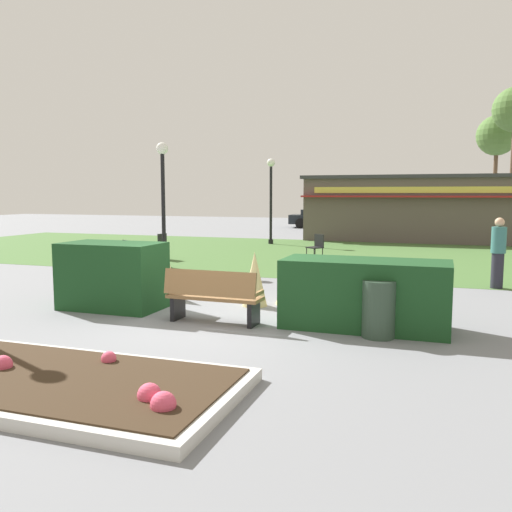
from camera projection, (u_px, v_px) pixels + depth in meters
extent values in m
plane|color=slate|center=(212.00, 322.00, 9.56)|extent=(80.00, 80.00, 0.00)
cube|color=#446B33|center=(333.00, 255.00, 20.03)|extent=(36.00, 12.00, 0.01)
cube|color=beige|center=(57.00, 384.00, 6.28)|extent=(4.29, 2.19, 0.14)
cube|color=#382819|center=(56.00, 378.00, 6.27)|extent=(4.05, 1.95, 0.04)
sphere|color=#E54C6B|center=(149.00, 395.00, 5.60)|extent=(0.25, 0.25, 0.25)
sphere|color=#E54C6B|center=(109.00, 359.00, 6.83)|extent=(0.19, 0.19, 0.19)
sphere|color=#E54C6B|center=(163.00, 404.00, 5.35)|extent=(0.26, 0.26, 0.26)
sphere|color=#E54C6B|center=(3.00, 365.00, 6.58)|extent=(0.23, 0.23, 0.23)
cube|color=olive|center=(215.00, 297.00, 9.51)|extent=(1.71, 0.51, 0.06)
cube|color=olive|center=(209.00, 283.00, 9.27)|extent=(1.70, 0.16, 0.44)
cube|color=black|center=(178.00, 307.00, 9.78)|extent=(0.09, 0.44, 0.45)
cube|color=black|center=(254.00, 313.00, 9.28)|extent=(0.09, 0.44, 0.45)
cube|color=olive|center=(174.00, 288.00, 9.77)|extent=(0.07, 0.44, 0.06)
cube|color=olive|center=(258.00, 293.00, 9.22)|extent=(0.07, 0.44, 0.06)
cube|color=#19421E|center=(113.00, 276.00, 10.65)|extent=(1.94, 1.10, 1.30)
cube|color=#19421E|center=(365.00, 294.00, 9.09)|extent=(2.74, 1.10, 1.16)
cone|color=#D1BC7F|center=(293.00, 282.00, 11.08)|extent=(0.72, 0.72, 0.91)
cone|color=#D1BC7F|center=(255.00, 279.00, 10.90)|extent=(0.51, 0.51, 1.10)
cone|color=#D1BC7F|center=(166.00, 275.00, 11.69)|extent=(0.60, 0.60, 1.01)
cone|color=#D1BC7F|center=(148.00, 274.00, 11.21)|extent=(0.67, 0.67, 1.22)
cylinder|color=black|center=(164.00, 264.00, 16.73)|extent=(0.22, 0.22, 0.20)
cylinder|color=black|center=(163.00, 211.00, 16.55)|extent=(0.12, 0.12, 3.44)
sphere|color=white|center=(162.00, 148.00, 16.33)|extent=(0.36, 0.36, 0.36)
cylinder|color=black|center=(271.00, 242.00, 24.39)|extent=(0.22, 0.22, 0.20)
cylinder|color=black|center=(271.00, 205.00, 24.21)|extent=(0.12, 0.12, 3.44)
sphere|color=white|center=(271.00, 163.00, 23.99)|extent=(0.36, 0.36, 0.36)
cylinder|color=#2D4233|center=(379.00, 309.00, 8.52)|extent=(0.52, 0.52, 0.91)
cube|color=#594C47|center=(422.00, 210.00, 26.01)|extent=(10.73, 3.73, 2.94)
cube|color=#333338|center=(423.00, 177.00, 25.83)|extent=(11.03, 4.03, 0.16)
cube|color=maroon|center=(421.00, 197.00, 24.01)|extent=(10.83, 0.36, 0.08)
cube|color=#D8CC4C|center=(421.00, 190.00, 24.13)|extent=(9.66, 0.04, 0.28)
cube|color=black|center=(158.00, 246.00, 18.70)|extent=(0.52, 0.52, 0.04)
cube|color=black|center=(162.00, 240.00, 18.57)|extent=(0.13, 0.44, 0.44)
cylinder|color=black|center=(157.00, 252.00, 18.98)|extent=(0.03, 0.03, 0.45)
cylinder|color=black|center=(150.00, 253.00, 18.66)|extent=(0.03, 0.03, 0.45)
cylinder|color=black|center=(166.00, 252.00, 18.79)|extent=(0.03, 0.03, 0.45)
cylinder|color=black|center=(159.00, 253.00, 18.47)|extent=(0.03, 0.03, 0.45)
cube|color=black|center=(315.00, 248.00, 18.22)|extent=(0.61, 0.61, 0.04)
cube|color=black|center=(319.00, 241.00, 18.31)|extent=(0.38, 0.29, 0.44)
cylinder|color=black|center=(307.00, 254.00, 18.29)|extent=(0.03, 0.03, 0.45)
cylinder|color=black|center=(314.00, 255.00, 17.98)|extent=(0.03, 0.03, 0.45)
cylinder|color=black|center=(315.00, 253.00, 18.51)|extent=(0.03, 0.03, 0.45)
cylinder|color=black|center=(323.00, 254.00, 18.20)|extent=(0.03, 0.03, 0.45)
cube|color=black|center=(133.00, 255.00, 16.09)|extent=(0.61, 0.61, 0.04)
cube|color=black|center=(126.00, 248.00, 15.94)|extent=(0.39, 0.27, 0.44)
cylinder|color=black|center=(142.00, 262.00, 16.08)|extent=(0.03, 0.03, 0.45)
cylinder|color=black|center=(136.00, 261.00, 16.38)|extent=(0.03, 0.03, 0.45)
cylinder|color=black|center=(130.00, 263.00, 15.85)|extent=(0.03, 0.03, 0.45)
cylinder|color=black|center=(124.00, 262.00, 16.15)|extent=(0.03, 0.03, 0.45)
cylinder|color=#23232D|center=(497.00, 271.00, 12.93)|extent=(0.28, 0.28, 0.85)
cylinder|color=#336B66|center=(499.00, 240.00, 12.85)|extent=(0.34, 0.34, 0.62)
sphere|color=tan|center=(500.00, 222.00, 12.80)|extent=(0.22, 0.22, 0.22)
cube|color=black|center=(322.00, 219.00, 35.83)|extent=(4.35, 2.19, 0.60)
cube|color=black|center=(320.00, 213.00, 35.81)|extent=(2.45, 1.80, 0.44)
cylinder|color=black|center=(343.00, 222.00, 36.44)|extent=(0.66, 0.28, 0.64)
cylinder|color=black|center=(341.00, 224.00, 34.66)|extent=(0.66, 0.28, 0.64)
cylinder|color=black|center=(304.00, 222.00, 37.04)|extent=(0.66, 0.28, 0.64)
cylinder|color=black|center=(300.00, 223.00, 35.27)|extent=(0.66, 0.28, 0.64)
cube|color=navy|center=(400.00, 221.00, 34.20)|extent=(4.31, 2.07, 0.60)
cube|color=black|center=(398.00, 214.00, 34.21)|extent=(2.41, 1.73, 0.44)
cylinder|color=black|center=(423.00, 224.00, 34.57)|extent=(0.65, 0.26, 0.64)
cylinder|color=black|center=(420.00, 225.00, 32.89)|extent=(0.65, 0.26, 0.64)
cylinder|color=black|center=(382.00, 223.00, 35.57)|extent=(0.65, 0.26, 0.64)
cylinder|color=black|center=(377.00, 225.00, 33.89)|extent=(0.65, 0.26, 0.64)
cube|color=silver|center=(504.00, 222.00, 32.27)|extent=(4.36, 2.21, 0.60)
cube|color=black|center=(502.00, 215.00, 32.25)|extent=(2.45, 1.80, 0.44)
cylinder|color=black|center=(478.00, 225.00, 33.48)|extent=(0.66, 0.28, 0.64)
cylinder|color=black|center=(483.00, 227.00, 31.70)|extent=(0.66, 0.28, 0.64)
cylinder|color=brown|center=(512.00, 178.00, 34.65)|extent=(0.28, 0.28, 6.41)
cylinder|color=brown|center=(494.00, 189.00, 38.34)|extent=(0.28, 0.28, 5.18)
sphere|color=#4C7233|center=(497.00, 135.00, 37.92)|extent=(2.80, 2.80, 2.80)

